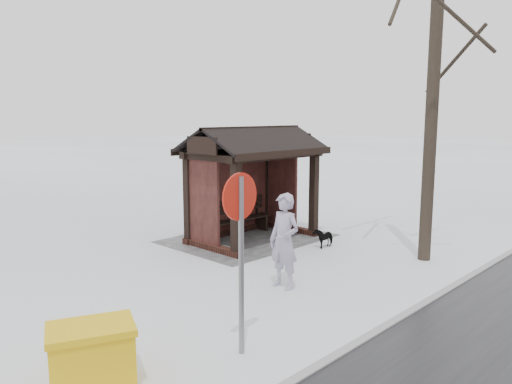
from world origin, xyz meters
The scene contains 8 objects.
ground centered at (0.00, 0.00, 0.00)m, with size 120.00×120.00×0.00m, color white.
kerb centered at (0.00, 5.50, 0.01)m, with size 120.00×0.15×0.06m, color gray.
trampled_patch centered at (0.00, -0.20, 0.01)m, with size 4.20×3.20×0.02m, color gray.
bus_shelter centered at (0.00, -0.16, 2.17)m, with size 3.60×2.40×3.09m.
pedestrian centered at (2.28, 3.09, 0.95)m, with size 0.69×0.45×1.89m, color #A198B2.
dog centered at (-0.74, 1.82, 0.25)m, with size 0.28×0.60×0.51m, color black.
grit_bin centered at (6.71, 3.74, 0.41)m, with size 1.26×1.09×0.81m.
road_sign centered at (4.79, 4.44, 1.86)m, with size 0.67×0.11×2.62m.
Camera 1 is at (9.48, 9.29, 3.40)m, focal length 35.00 mm.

